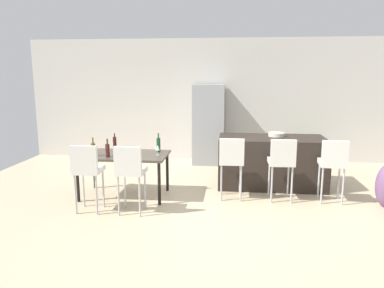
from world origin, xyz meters
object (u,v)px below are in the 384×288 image
refrigerator (209,124)px  wine_bottle_far (108,150)px  kitchen_island (271,162)px  bar_chair_right (333,161)px  wine_bottle_end (158,145)px  dining_chair_far (130,169)px  dining_chair_near (87,167)px  wine_bottle_near (115,143)px  potted_plant (304,150)px  bar_chair_left (231,159)px  fruit_bowl (276,134)px  dining_table (124,158)px  bar_chair_middle (282,160)px  wine_bottle_middle (93,149)px  wine_glass_left (158,148)px

refrigerator → wine_bottle_far: bearing=-117.5°
kitchen_island → bar_chair_right: 1.25m
bar_chair_right → wine_bottle_end: wine_bottle_end is taller
bar_chair_right → dining_chair_far: 3.21m
wine_bottle_end → refrigerator: (0.72, 2.35, 0.05)m
dining_chair_near → refrigerator: (1.61, 3.35, 0.22)m
wine_bottle_near → potted_plant: (3.71, 2.28, -0.50)m
bar_chair_left → wine_bottle_far: size_ratio=3.47×
wine_bottle_far → fruit_bowl: (2.83, 1.28, 0.10)m
wine_bottle_far → kitchen_island: bearing=22.7°
dining_table → bar_chair_middle: bearing=0.7°
potted_plant → wine_bottle_middle: bearing=-145.1°
dining_chair_near → fruit_bowl: size_ratio=3.50×
bar_chair_middle → refrigerator: size_ratio=0.57×
wine_bottle_end → wine_bottle_middle: size_ratio=1.08×
dining_chair_near → refrigerator: 3.72m
dining_table → refrigerator: refrigerator is taller
bar_chair_left → fruit_bowl: 1.32m
dining_chair_far → potted_plant: 4.59m
dining_table → fruit_bowl: (2.65, 1.02, 0.28)m
wine_bottle_near → wine_bottle_far: (0.05, -0.53, -0.01)m
wine_bottle_far → refrigerator: bearing=62.5°
bar_chair_middle → wine_bottle_near: size_ratio=3.40×
wine_bottle_far → bar_chair_right: bearing=4.6°
wine_bottle_far → potted_plant: (3.66, 2.81, -0.49)m
bar_chair_middle → wine_bottle_far: size_ratio=3.47×
fruit_bowl → potted_plant: size_ratio=0.49×
bar_chair_right → wine_bottle_far: size_ratio=3.47×
kitchen_island → wine_bottle_near: wine_bottle_near is taller
wine_bottle_near → wine_glass_left: bearing=-19.3°
bar_chair_middle → dining_table: (-2.63, -0.03, -0.02)m
kitchen_island → potted_plant: bearing=61.2°
wine_bottle_middle → wine_bottle_end: bearing=21.6°
fruit_bowl → dining_table: bearing=-158.9°
wine_bottle_end → potted_plant: size_ratio=0.54×
bar_chair_left → refrigerator: bearing=102.0°
wine_bottle_near → fruit_bowl: 2.98m
wine_bottle_middle → bar_chair_right: bearing=3.2°
dining_chair_near → wine_bottle_middle: 0.63m
bar_chair_left → bar_chair_right: same height
refrigerator → dining_table: bearing=-116.5°
bar_chair_left → dining_table: bar_chair_left is taller
bar_chair_left → wine_bottle_near: bearing=173.4°
dining_chair_near → wine_bottle_middle: dining_chair_near is taller
wine_bottle_middle → dining_chair_near: bearing=-78.1°
kitchen_island → bar_chair_left: size_ratio=1.85×
bar_chair_middle → wine_bottle_end: size_ratio=3.16×
wine_bottle_middle → wine_bottle_far: wine_bottle_middle is taller
fruit_bowl → bar_chair_right: bearing=-51.5°
dining_chair_near → fruit_bowl: (2.98, 1.81, 0.26)m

